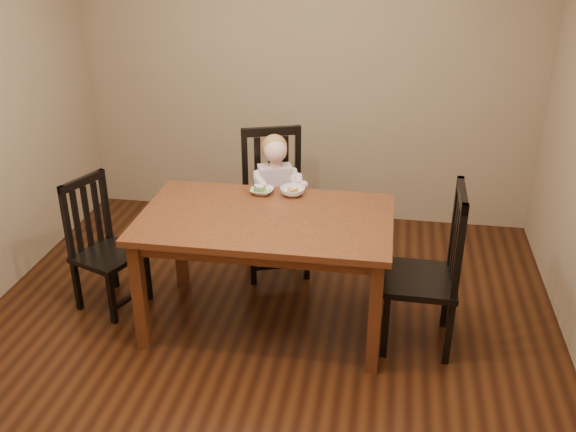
% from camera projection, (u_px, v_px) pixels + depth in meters
% --- Properties ---
extents(room, '(4.01, 4.01, 2.71)m').
position_uv_depth(room, '(257.00, 146.00, 3.72)').
color(room, '#3D1D0C').
rests_on(room, ground).
extents(dining_table, '(1.63, 0.99, 0.81)m').
position_uv_depth(dining_table, '(266.00, 229.00, 4.16)').
color(dining_table, '#481F10').
rests_on(dining_table, room).
extents(chair_child, '(0.61, 0.59, 1.11)m').
position_uv_depth(chair_child, '(275.00, 205.00, 4.95)').
color(chair_child, black).
rests_on(chair_child, room).
extents(chair_left, '(0.51, 0.52, 0.95)m').
position_uv_depth(chair_left, '(103.00, 247.00, 4.49)').
color(chair_left, black).
rests_on(chair_left, room).
extents(chair_right, '(0.46, 0.48, 1.10)m').
position_uv_depth(chair_right, '(430.00, 272.00, 4.03)').
color(chair_right, black).
rests_on(chair_right, room).
extents(toddler, '(0.45, 0.50, 0.57)m').
position_uv_depth(toddler, '(276.00, 190.00, 4.84)').
color(toddler, silver).
rests_on(toddler, chair_child).
extents(bowl_peas, '(0.17, 0.17, 0.04)m').
position_uv_depth(bowl_peas, '(262.00, 191.00, 4.43)').
color(bowl_peas, white).
rests_on(bowl_peas, dining_table).
extents(bowl_veg, '(0.22, 0.22, 0.05)m').
position_uv_depth(bowl_veg, '(292.00, 191.00, 4.41)').
color(bowl_veg, white).
rests_on(bowl_veg, dining_table).
extents(fork, '(0.11, 0.08, 0.05)m').
position_uv_depth(fork, '(256.00, 188.00, 4.41)').
color(fork, silver).
rests_on(fork, bowl_peas).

